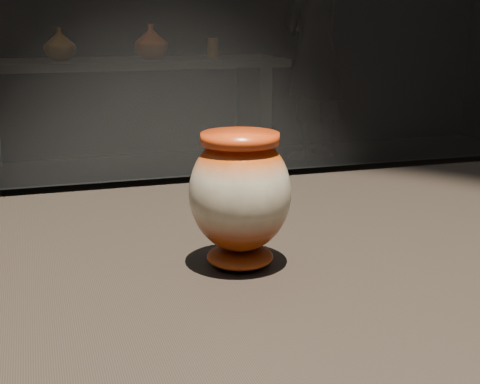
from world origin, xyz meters
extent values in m
cube|color=black|center=(0.00, 0.00, 0.88)|extent=(2.00, 0.80, 0.05)
ellipsoid|color=maroon|center=(0.13, 0.01, 0.91)|extent=(0.09, 0.09, 0.02)
ellipsoid|color=beige|center=(0.13, 0.01, 0.98)|extent=(0.13, 0.13, 0.13)
cylinder|color=#E15515|center=(0.13, 0.01, 1.05)|extent=(0.10, 0.10, 0.01)
cube|color=black|center=(0.51, 3.64, 0.88)|extent=(2.00, 0.60, 0.05)
cube|color=black|center=(1.36, 3.64, 0.42)|extent=(0.08, 0.50, 0.85)
imported|color=#855A13|center=(0.11, 3.62, 1.00)|extent=(0.24, 0.24, 0.20)
imported|color=maroon|center=(0.66, 3.58, 1.01)|extent=(0.22, 0.22, 0.21)
cylinder|color=#855A13|center=(1.07, 3.61, 0.96)|extent=(0.07, 0.07, 0.13)
imported|color=black|center=(2.14, 4.43, 0.93)|extent=(0.81, 0.75, 1.86)
camera|label=1|loc=(-0.08, -0.66, 1.17)|focal=50.00mm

